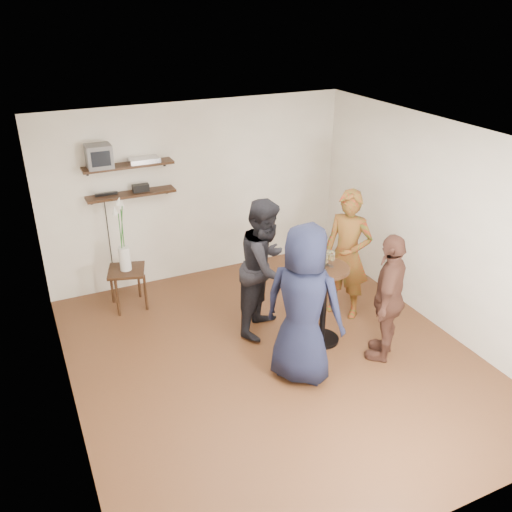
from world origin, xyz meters
The scene contains 18 objects.
room centered at (0.00, 0.00, 1.30)m, with size 4.58×5.08×2.68m.
shelf_upper centered at (-1.00, 2.38, 1.85)m, with size 1.20×0.25×0.04m, color black.
shelf_lower centered at (-1.00, 2.38, 1.45)m, with size 1.20×0.25×0.04m, color black.
crt_monitor centered at (-1.36, 2.38, 2.02)m, with size 0.32×0.30×0.30m, color #59595B.
dvd_deck centered at (-0.78, 2.38, 1.90)m, with size 0.40×0.24×0.06m, color silver.
radio centered at (-0.86, 2.38, 1.52)m, with size 0.22×0.10×0.10m, color black.
power_strip centered at (-1.32, 2.42, 1.48)m, with size 0.30×0.05×0.03m, color black.
side_table centered at (-1.26, 1.93, 0.47)m, with size 0.59×0.59×0.57m.
vase_lilies centered at (-1.26, 1.93, 0.90)m, with size 0.20×0.21×1.06m.
drinks_table centered at (0.71, 0.10, 0.66)m, with size 0.56×0.56×1.02m.
wine_glass_fl centered at (0.66, 0.06, 1.16)m, with size 0.07×0.07×0.20m.
wine_glass_fr centered at (0.77, 0.08, 1.16)m, with size 0.07×0.07×0.20m.
wine_glass_bl centered at (0.67, 0.16, 1.16)m, with size 0.07×0.07×0.21m.
wine_glass_br centered at (0.75, 0.13, 1.15)m, with size 0.06×0.06×0.19m.
person_plaid centered at (1.32, 0.55, 0.86)m, with size 0.63×0.41×1.73m, color #A31912.
person_dark centered at (0.20, 0.66, 0.87)m, with size 0.85×0.66×1.75m, color black.
person_navy centered at (0.14, -0.39, 0.92)m, with size 0.89×0.58×1.83m, color black.
person_brown centered at (1.22, -0.46, 0.78)m, with size 0.92×0.38×1.56m, color #4B2A20.
Camera 1 is at (-2.40, -4.65, 3.89)m, focal length 38.00 mm.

